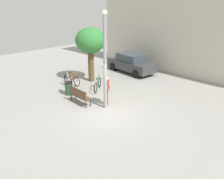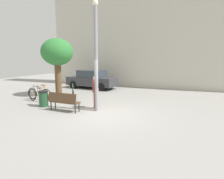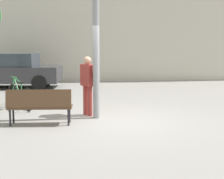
% 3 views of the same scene
% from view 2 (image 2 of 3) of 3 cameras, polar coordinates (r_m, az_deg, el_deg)
% --- Properties ---
extents(ground_plane, '(36.00, 36.00, 0.00)m').
position_cam_2_polar(ground_plane, '(9.29, -2.35, -7.07)').
color(ground_plane, gray).
extents(building_facade, '(18.30, 2.00, 9.44)m').
position_cam_2_polar(building_facade, '(18.31, 10.76, 15.72)').
color(building_facade, beige).
rests_on(building_facade, ground_plane).
extents(lamppost, '(0.28, 0.28, 5.19)m').
position_cam_2_polar(lamppost, '(9.55, -4.63, 10.22)').
color(lamppost, gray).
rests_on(lamppost, ground_plane).
extents(person_by_lamppost, '(0.54, 0.61, 1.67)m').
position_cam_2_polar(person_by_lamppost, '(10.08, -4.84, -0.17)').
color(person_by_lamppost, '#9E3833').
rests_on(person_by_lamppost, ground_plane).
extents(park_bench, '(1.62, 0.53, 0.92)m').
position_cam_2_polar(park_bench, '(9.92, -13.76, -3.03)').
color(park_bench, '#513823').
rests_on(park_bench, ground_plane).
extents(plaza_tree, '(2.11, 2.11, 3.85)m').
position_cam_2_polar(plaza_tree, '(13.84, -15.49, 10.00)').
color(plaza_tree, brown).
rests_on(plaza_tree, ground_plane).
extents(bicycle_green, '(1.08, 1.51, 0.97)m').
position_cam_2_polar(bicycle_green, '(12.24, -11.11, -1.39)').
color(bicycle_green, black).
rests_on(bicycle_green, ground_plane).
extents(bicycle_silver, '(1.79, 0.39, 0.97)m').
position_cam_2_polar(bicycle_silver, '(12.56, -20.44, -1.54)').
color(bicycle_silver, black).
rests_on(bicycle_silver, ground_plane).
extents(bicycle_orange, '(1.81, 0.08, 0.97)m').
position_cam_2_polar(bicycle_orange, '(13.11, -20.15, -1.09)').
color(bicycle_orange, black).
rests_on(bicycle_orange, ground_plane).
extents(parked_car_charcoal, '(4.33, 2.11, 1.55)m').
position_cam_2_polar(parked_car_charcoal, '(16.81, -5.78, 2.95)').
color(parked_car_charcoal, '#38383D').
rests_on(parked_car_charcoal, ground_plane).
extents(trash_bin, '(0.49, 0.49, 0.85)m').
position_cam_2_polar(trash_bin, '(11.21, -19.11, -2.49)').
color(trash_bin, '#234C2D').
rests_on(trash_bin, ground_plane).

